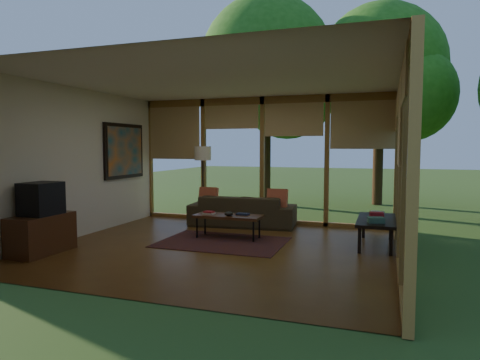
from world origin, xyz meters
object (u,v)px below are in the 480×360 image
at_px(sofa, 243,210).
at_px(television, 41,199).
at_px(floor_lamp, 203,158).
at_px(side_console, 376,221).
at_px(media_cabinet, 41,234).
at_px(coffee_table, 228,217).

distance_m(sofa, television, 3.91).
xyz_separation_m(floor_lamp, side_console, (3.63, -1.13, -1.00)).
height_order(sofa, television, television).
xyz_separation_m(television, side_console, (4.85, 2.19, -0.44)).
bearing_deg(sofa, media_cabinet, 50.47).
distance_m(floor_lamp, coffee_table, 2.04).
distance_m(floor_lamp, side_console, 3.93).
distance_m(sofa, side_console, 2.86).
xyz_separation_m(media_cabinet, side_console, (4.87, 2.19, 0.11)).
relative_size(media_cabinet, floor_lamp, 0.61).
height_order(media_cabinet, floor_lamp, floor_lamp).
relative_size(sofa, floor_lamp, 1.32).
relative_size(sofa, coffee_table, 1.81).
distance_m(coffee_table, side_console, 2.54).
bearing_deg(floor_lamp, sofa, -7.17).
distance_m(sofa, coffee_table, 1.27).
relative_size(floor_lamp, side_console, 1.18).
height_order(floor_lamp, coffee_table, floor_lamp).
bearing_deg(media_cabinet, floor_lamp, 69.49).
height_order(sofa, floor_lamp, floor_lamp).
relative_size(floor_lamp, coffee_table, 1.38).
height_order(media_cabinet, side_console, media_cabinet).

